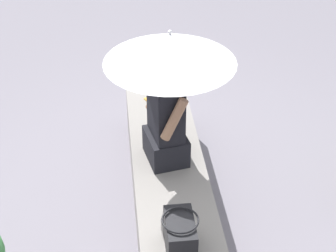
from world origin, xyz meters
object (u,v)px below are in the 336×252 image
(parasol, at_px, (170,48))
(handbag_black, at_px, (180,236))
(person_seated, at_px, (166,116))
(magazine, at_px, (161,102))

(parasol, bearing_deg, handbag_black, 177.40)
(person_seated, xyz_separation_m, parasol, (-0.01, -0.03, 0.54))
(handbag_black, xyz_separation_m, magazine, (1.73, -0.06, -0.12))
(person_seated, bearing_deg, handbag_black, 179.15)
(parasol, distance_m, magazine, 1.22)
(parasol, height_order, handbag_black, parasol)
(person_seated, height_order, magazine, person_seated)
(person_seated, relative_size, parasol, 0.85)
(person_seated, relative_size, handbag_black, 2.93)
(parasol, bearing_deg, magazine, -1.10)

